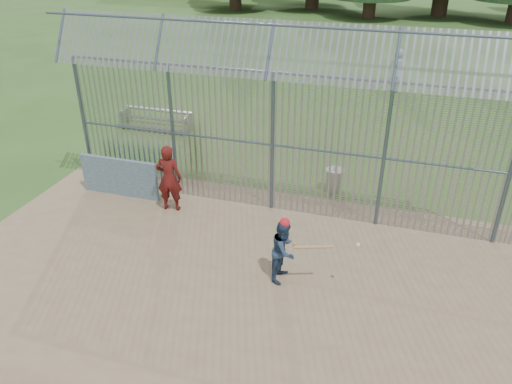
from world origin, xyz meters
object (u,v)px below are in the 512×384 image
(batter, at_px, (284,250))
(bleacher, at_px, (156,120))
(trash_can, at_px, (334,180))
(dugout_wall, at_px, (120,177))
(onlooker, at_px, (169,178))

(batter, bearing_deg, bleacher, 50.03)
(trash_can, relative_size, bleacher, 0.27)
(batter, xyz_separation_m, trash_can, (0.41, 4.66, -0.39))
(bleacher, bearing_deg, batter, -46.81)
(dugout_wall, relative_size, batter, 1.66)
(onlooker, bearing_deg, batter, 140.85)
(batter, height_order, onlooker, onlooker)
(batter, distance_m, onlooker, 4.47)
(batter, height_order, trash_can, batter)
(onlooker, bearing_deg, bleacher, -69.36)
(onlooker, relative_size, bleacher, 0.66)
(trash_can, height_order, bleacher, trash_can)
(batter, xyz_separation_m, onlooker, (-3.92, 2.14, 0.24))
(dugout_wall, relative_size, bleacher, 0.83)
(dugout_wall, relative_size, onlooker, 1.26)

